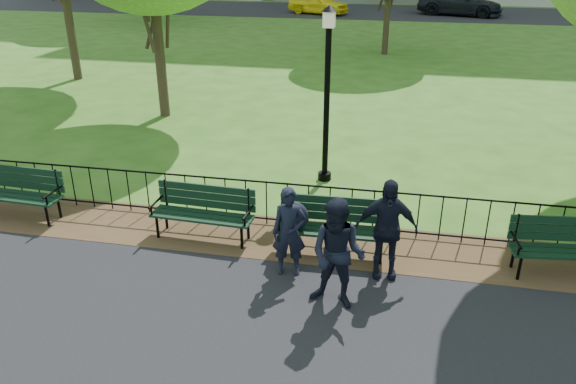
% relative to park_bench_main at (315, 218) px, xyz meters
% --- Properties ---
extents(ground, '(120.00, 120.00, 0.00)m').
position_rel_park_bench_main_xyz_m(ground, '(0.34, -1.13, -0.68)').
color(ground, '#2D5516').
extents(dirt_strip, '(60.00, 1.60, 0.01)m').
position_rel_park_bench_main_xyz_m(dirt_strip, '(0.34, 0.37, -0.67)').
color(dirt_strip, '#3B2B18').
rests_on(dirt_strip, ground).
extents(far_street, '(70.00, 9.00, 0.01)m').
position_rel_park_bench_main_xyz_m(far_street, '(0.34, 33.87, -0.68)').
color(far_street, black).
rests_on(far_street, ground).
extents(iron_fence, '(24.06, 0.06, 1.00)m').
position_rel_park_bench_main_xyz_m(iron_fence, '(0.34, 0.87, -0.18)').
color(iron_fence, black).
rests_on(iron_fence, ground).
extents(park_bench_main, '(1.92, 0.65, 1.08)m').
position_rel_park_bench_main_xyz_m(park_bench_main, '(0.00, 0.00, 0.00)').
color(park_bench_main, black).
rests_on(park_bench_main, ground).
extents(park_bench_left_a, '(1.88, 0.66, 1.05)m').
position_rel_park_bench_main_xyz_m(park_bench_left_a, '(-2.06, 0.20, -0.08)').
color(park_bench_left_a, black).
rests_on(park_bench_left_a, ground).
extents(park_bench_left_b, '(1.91, 0.67, 1.07)m').
position_rel_park_bench_main_xyz_m(park_bench_left_b, '(-5.89, 0.28, -0.07)').
color(park_bench_left_b, black).
rests_on(park_bench_left_b, ground).
extents(park_bench_right_a, '(1.88, 0.77, 1.04)m').
position_rel_park_bench_main_xyz_m(park_bench_right_a, '(4.08, 0.19, -0.09)').
color(park_bench_right_a, black).
rests_on(park_bench_right_a, ground).
extents(lamppost, '(0.34, 0.34, 3.78)m').
position_rel_park_bench_main_xyz_m(lamppost, '(-0.28, 3.23, 1.38)').
color(lamppost, black).
rests_on(lamppost, ground).
extents(person_left, '(0.60, 0.44, 1.50)m').
position_rel_park_bench_main_xyz_m(person_left, '(-0.30, -0.71, 0.08)').
color(person_left, black).
rests_on(person_left, asphalt_path).
extents(person_mid, '(0.91, 0.60, 1.71)m').
position_rel_park_bench_main_xyz_m(person_mid, '(0.55, -1.42, 0.19)').
color(person_mid, black).
rests_on(person_mid, asphalt_path).
extents(person_right, '(1.03, 0.52, 1.68)m').
position_rel_park_bench_main_xyz_m(person_right, '(1.20, -0.46, 0.17)').
color(person_right, black).
rests_on(person_right, asphalt_path).
extents(taxi, '(4.55, 3.13, 1.44)m').
position_rel_park_bench_main_xyz_m(taxi, '(-4.75, 31.75, 0.05)').
color(taxi, yellow).
rests_on(taxi, far_street).
extents(sedan_silver, '(4.38, 1.62, 1.43)m').
position_rel_park_bench_main_xyz_m(sedan_silver, '(4.59, 33.90, 0.05)').
color(sedan_silver, '#AEB0B6').
rests_on(sedan_silver, far_street).
extents(sedan_dark, '(6.00, 3.65, 1.63)m').
position_rel_park_bench_main_xyz_m(sedan_dark, '(4.74, 32.96, 0.14)').
color(sedan_dark, black).
rests_on(sedan_dark, far_street).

